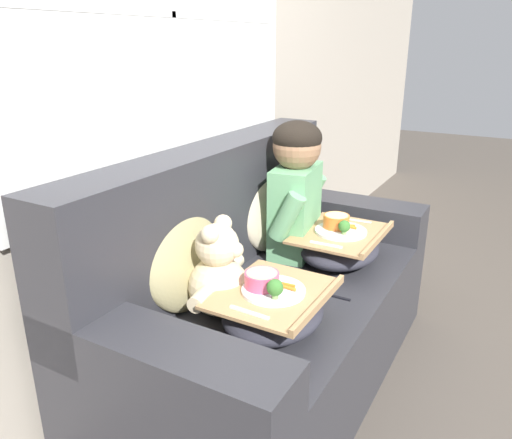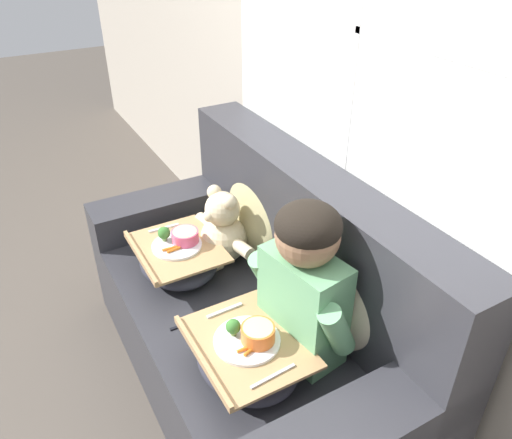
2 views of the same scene
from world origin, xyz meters
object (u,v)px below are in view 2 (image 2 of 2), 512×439
at_px(throw_pillow_behind_teddy, 254,212).
at_px(lap_tray_child, 247,355).
at_px(lap_tray_teddy, 178,258).
at_px(throw_pillow_behind_child, 339,291).
at_px(child_figure, 305,276).
at_px(couch, 256,317).
at_px(teddy_bear, 222,231).

bearing_deg(throw_pillow_behind_teddy, lap_tray_child, -30.87).
relative_size(throw_pillow_behind_teddy, lap_tray_teddy, 1.10).
height_order(throw_pillow_behind_child, child_figure, child_figure).
bearing_deg(throw_pillow_behind_child, child_figure, -89.94).
xyz_separation_m(throw_pillow_behind_child, throw_pillow_behind_teddy, (-0.65, 0.00, 0.00)).
bearing_deg(lap_tray_child, child_figure, 90.09).
xyz_separation_m(couch, teddy_bear, (-0.33, 0.00, 0.27)).
distance_m(throw_pillow_behind_child, child_figure, 0.21).
distance_m(child_figure, teddy_bear, 0.68).
relative_size(teddy_bear, lap_tray_child, 0.89).
bearing_deg(teddy_bear, lap_tray_child, -18.92).
xyz_separation_m(couch, child_figure, (0.33, 0.01, 0.46)).
relative_size(teddy_bear, lap_tray_teddy, 0.94).
height_order(throw_pillow_behind_teddy, teddy_bear, throw_pillow_behind_teddy).
distance_m(teddy_bear, lap_tray_child, 0.69).
relative_size(throw_pillow_behind_child, lap_tray_teddy, 1.07).
height_order(couch, throw_pillow_behind_teddy, couch).
bearing_deg(throw_pillow_behind_teddy, lap_tray_teddy, -90.11).
bearing_deg(teddy_bear, lap_tray_teddy, -90.42).
relative_size(child_figure, lap_tray_teddy, 1.49).
distance_m(lap_tray_child, lap_tray_teddy, 0.65).
height_order(throw_pillow_behind_child, throw_pillow_behind_teddy, throw_pillow_behind_teddy).
relative_size(child_figure, teddy_bear, 1.58).
height_order(teddy_bear, lap_tray_child, teddy_bear).
relative_size(couch, throw_pillow_behind_child, 3.83).
height_order(couch, teddy_bear, couch).
bearing_deg(lap_tray_teddy, couch, 34.00).
bearing_deg(throw_pillow_behind_child, lap_tray_teddy, -149.16).
xyz_separation_m(couch, lap_tray_child, (0.33, -0.22, 0.19)).
xyz_separation_m(couch, throw_pillow_behind_teddy, (-0.33, 0.17, 0.32)).
bearing_deg(throw_pillow_behind_teddy, couch, -27.45).
relative_size(throw_pillow_behind_child, lap_tray_child, 1.02).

